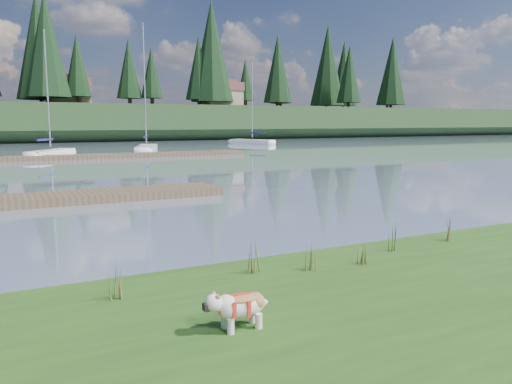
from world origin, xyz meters
TOP-DOWN VIEW (x-y plane):
  - ground at (0.00, 30.00)m, footprint 200.00×200.00m
  - ridge at (0.00, 73.00)m, footprint 200.00×20.00m
  - bulldog at (-1.02, -4.17)m, footprint 0.79×0.35m
  - dock_far at (2.00, 30.00)m, footprint 26.00×2.20m
  - sailboat_bg_2 at (0.38, 33.53)m, footprint 4.60×6.09m
  - sailboat_bg_3 at (8.86, 37.30)m, footprint 4.06×8.05m
  - sailboat_bg_5 at (24.17, 46.77)m, footprint 4.17×6.91m
  - weed_0 at (0.14, -2.29)m, footprint 0.17×0.14m
  - weed_1 at (1.02, -2.59)m, footprint 0.17×0.14m
  - weed_2 at (3.07, -2.22)m, footprint 0.17×0.14m
  - weed_3 at (-2.13, -2.46)m, footprint 0.17×0.14m
  - weed_4 at (2.01, -2.70)m, footprint 0.17×0.14m
  - weed_5 at (4.66, -2.14)m, footprint 0.17×0.14m
  - mud_lip at (0.00, -1.60)m, footprint 60.00×0.50m
  - conifer_4 at (3.00, 66.00)m, footprint 6.16×6.16m
  - conifer_5 at (15.00, 70.00)m, footprint 3.96×3.96m
  - conifer_6 at (28.00, 68.00)m, footprint 7.04×7.04m
  - conifer_7 at (42.00, 71.00)m, footprint 5.28×5.28m
  - conifer_8 at (55.00, 67.00)m, footprint 4.62×4.62m
  - conifer_9 at (68.00, 70.00)m, footprint 5.94×5.94m
  - house_1 at (6.00, 71.00)m, footprint 6.30×5.30m
  - house_2 at (30.00, 69.00)m, footprint 6.30×5.30m

SIDE VIEW (x-z plane):
  - ground at x=0.00m, z-range 0.00..0.00m
  - mud_lip at x=0.00m, z-range 0.00..0.14m
  - dock_far at x=2.00m, z-range 0.00..0.30m
  - sailboat_bg_5 at x=24.17m, z-range -4.72..5.37m
  - sailboat_bg_3 at x=8.86m, z-range -5.53..6.18m
  - sailboat_bg_2 at x=0.38m, z-range -4.60..5.27m
  - weed_4 at x=2.01m, z-range 0.32..0.73m
  - weed_1 at x=1.02m, z-range 0.31..0.81m
  - weed_3 at x=-2.13m, z-range 0.31..0.85m
  - weed_0 at x=0.14m, z-range 0.31..0.86m
  - weed_5 at x=4.66m, z-range 0.30..0.96m
  - weed_2 at x=3.07m, z-range 0.29..1.00m
  - bulldog at x=-1.02m, z-range 0.41..0.89m
  - ridge at x=0.00m, z-range 0.00..5.00m
  - house_1 at x=6.00m, z-range 4.99..9.64m
  - house_2 at x=30.00m, z-range 4.99..9.64m
  - conifer_5 at x=15.00m, z-range 5.65..16.00m
  - conifer_8 at x=55.00m, z-range 5.62..17.40m
  - conifer_7 at x=42.00m, z-range 5.59..18.79m
  - conifer_9 at x=68.00m, z-range 5.55..20.18m
  - conifer_4 at x=3.00m, z-range 5.54..20.64m
  - conifer_6 at x=28.00m, z-range 5.49..22.49m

